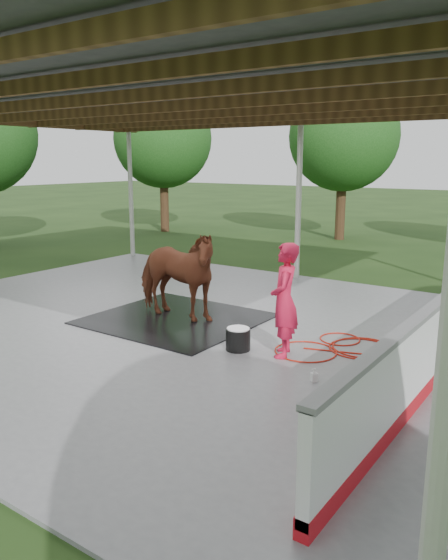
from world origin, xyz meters
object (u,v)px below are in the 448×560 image
Objects in this scene: horse at (175,274)px; wash_bucket at (238,339)px; dasher_board at (439,341)px; handler at (284,300)px.

horse is 5.10× the size of wash_bucket.
dasher_board is 2.94m from wash_bucket.
dasher_board is 4.61× the size of handler.
wash_bucket is (1.88, -0.72, -0.67)m from horse.
horse reaches higher than wash_bucket.
handler is at bearing -102.53° from horse.
handler is at bearing -169.46° from dasher_board.
dasher_board is at bearing -92.48° from horse.
wash_bucket is (-2.85, -0.59, -0.36)m from dasher_board.
horse is (-4.74, 0.13, 0.31)m from dasher_board.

